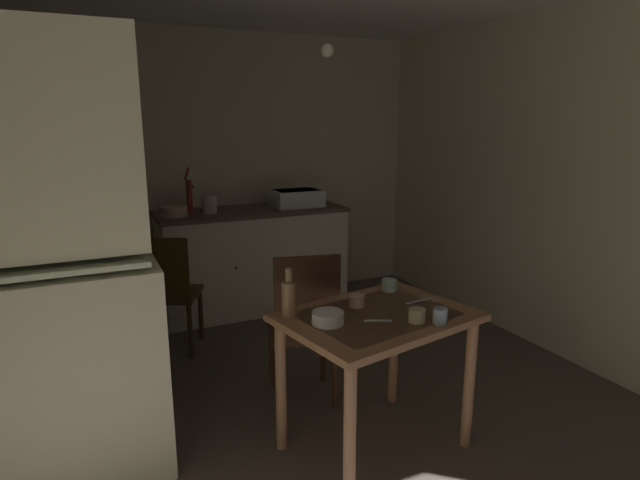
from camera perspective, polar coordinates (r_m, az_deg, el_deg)
ground_plane at (r=3.33m, az=-0.04°, el=-17.76°), size 5.29×5.29×0.00m
wall_back at (r=4.96m, az=-10.88°, el=7.40°), size 3.90×0.10×2.47m
wall_right at (r=4.11m, az=25.56°, el=5.21°), size 0.10×4.39×2.47m
hutch_cabinet at (r=2.65m, az=-27.94°, el=-4.40°), size 0.98×0.50×2.09m
counter_cabinet at (r=4.79m, az=-7.33°, el=-2.08°), size 1.66×0.64×0.92m
sink_basin at (r=4.83m, az=-2.60°, el=4.62°), size 0.44×0.34×0.15m
hand_pump at (r=4.59m, az=-14.02°, el=4.95°), size 0.05×0.27×0.39m
mixing_bowl_counter at (r=4.49m, az=-15.63°, el=3.03°), size 0.23×0.23×0.08m
stoneware_crock at (r=4.55m, az=-11.95°, el=3.82°), size 0.13×0.13×0.15m
dining_table at (r=2.72m, az=6.18°, el=-10.37°), size 1.04×0.85×0.75m
chair_far_side at (r=3.16m, az=-1.75°, el=-9.25°), size 0.48×0.48×0.96m
chair_by_counter at (r=4.00m, az=-16.18°, el=-5.34°), size 0.53×0.53×0.90m
serving_bowl_wide at (r=2.53m, az=0.85°, el=-8.45°), size 0.15×0.15×0.06m
mug_dark at (r=3.01m, az=7.53°, el=-4.87°), size 0.08×0.08×0.06m
teacup_cream at (r=2.58m, az=12.92°, el=-8.06°), size 0.07×0.07×0.08m
mug_tall at (r=2.59m, az=10.50°, el=-8.05°), size 0.08×0.08×0.07m
teacup_mint at (r=2.75m, az=4.03°, el=-6.63°), size 0.08×0.08×0.06m
glass_bottle at (r=2.61m, az=-3.40°, el=-6.21°), size 0.07×0.07×0.24m
table_knife at (r=2.89m, az=10.90°, el=-6.45°), size 0.20×0.04×0.00m
teaspoon_near_bowl at (r=2.58m, az=6.30°, el=-8.70°), size 0.13×0.08×0.00m
teaspoon_by_cup at (r=2.88m, az=4.05°, el=-6.29°), size 0.14×0.08×0.00m
pendant_bulb at (r=3.33m, az=0.80°, el=19.92°), size 0.08×0.08×0.08m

